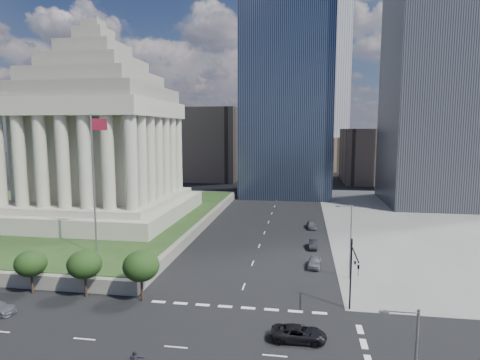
% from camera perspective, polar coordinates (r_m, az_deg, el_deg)
% --- Properties ---
extents(ground, '(500.00, 500.00, 0.00)m').
position_cam_1_polar(ground, '(129.67, 5.76, -1.59)').
color(ground, black).
rests_on(ground, ground).
extents(plaza_terrace, '(66.00, 70.00, 1.80)m').
position_cam_1_polar(plaza_terrace, '(95.66, -24.33, -4.80)').
color(plaza_terrace, slate).
rests_on(plaza_terrace, ground).
extents(plaza_lawn, '(64.00, 68.00, 0.10)m').
position_cam_1_polar(plaza_lawn, '(95.48, -24.36, -4.24)').
color(plaza_lawn, '#1F3917').
rests_on(plaza_lawn, plaza_terrace).
extents(war_memorial, '(34.00, 34.00, 39.00)m').
position_cam_1_polar(war_memorial, '(86.41, -19.61, 7.90)').
color(war_memorial, '#A7A08C').
rests_on(war_memorial, plaza_lawn).
extents(flagpole, '(2.52, 0.24, 20.00)m').
position_cam_1_polar(flagpole, '(59.86, -19.99, 0.44)').
color(flagpole, slate).
rests_on(flagpole, plaza_lawn).
extents(midrise_glass, '(26.00, 26.00, 60.00)m').
position_cam_1_polar(midrise_glass, '(123.50, 6.75, 11.92)').
color(midrise_glass, black).
rests_on(midrise_glass, ground).
extents(highrise_ne, '(26.00, 28.00, 100.00)m').
position_cam_1_polar(highrise_ne, '(122.04, 27.19, 20.80)').
color(highrise_ne, black).
rests_on(highrise_ne, ground).
extents(building_filler_ne, '(20.00, 30.00, 20.00)m').
position_cam_1_polar(building_filler_ne, '(160.20, 17.96, 3.36)').
color(building_filler_ne, brown).
rests_on(building_filler_ne, ground).
extents(building_filler_nw, '(24.00, 30.00, 28.00)m').
position_cam_1_polar(building_filler_nw, '(162.37, -4.22, 5.15)').
color(building_filler_nw, brown).
rests_on(building_filler_nw, ground).
extents(traffic_signal_ne, '(0.30, 5.74, 8.00)m').
position_cam_1_polar(traffic_signal_ne, '(44.41, 15.79, -12.07)').
color(traffic_signal_ne, black).
rests_on(traffic_signal_ne, ground).
extents(street_lamp_north, '(2.13, 0.22, 10.00)m').
position_cam_1_polar(street_lamp_north, '(55.14, 15.30, -7.82)').
color(street_lamp_north, slate).
rests_on(street_lamp_north, ground).
extents(pickup_truck, '(5.23, 2.50, 1.44)m').
position_cam_1_polar(pickup_truck, '(40.55, 8.36, -20.80)').
color(pickup_truck, black).
rests_on(pickup_truck, ground).
extents(parked_sedan_near, '(2.21, 4.53, 1.49)m').
position_cam_1_polar(parked_sedan_near, '(59.84, 10.54, -11.40)').
color(parked_sedan_near, gray).
rests_on(parked_sedan_near, ground).
extents(parked_sedan_mid, '(1.41, 3.96, 1.30)m').
position_cam_1_polar(parked_sedan_mid, '(68.74, 10.34, -9.02)').
color(parked_sedan_mid, black).
rests_on(parked_sedan_mid, ground).
extents(parked_sedan_far, '(4.40, 2.10, 1.45)m').
position_cam_1_polar(parked_sedan_far, '(81.97, 10.13, -6.31)').
color(parked_sedan_far, '#54575B').
rests_on(parked_sedan_far, ground).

